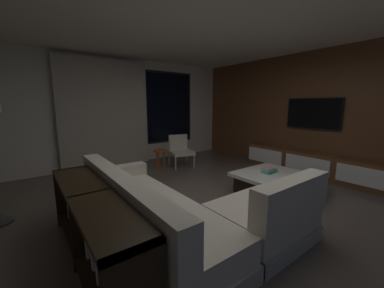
{
  "coord_description": "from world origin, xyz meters",
  "views": [
    {
      "loc": [
        -2.2,
        -2.19,
        1.55
      ],
      "look_at": [
        0.22,
        1.04,
        0.84
      ],
      "focal_mm": 21.32,
      "sensor_mm": 36.0,
      "label": 1
    }
  ],
  "objects_px": {
    "coffee_table": "(275,184)",
    "mounted_tv": "(313,113)",
    "media_console": "(313,165)",
    "side_stool": "(160,154)",
    "sectional_couch": "(180,215)",
    "accent_chair_near_window": "(180,149)",
    "console_table_behind_couch": "(93,225)",
    "book_stack_on_coffee_table": "(269,170)"
  },
  "relations": [
    {
      "from": "sectional_couch",
      "to": "media_console",
      "type": "distance_m",
      "value": 3.62
    },
    {
      "from": "mounted_tv",
      "to": "side_stool",
      "type": "bearing_deg",
      "value": 137.83
    },
    {
      "from": "side_stool",
      "to": "coffee_table",
      "type": "bearing_deg",
      "value": -72.6
    },
    {
      "from": "sectional_couch",
      "to": "accent_chair_near_window",
      "type": "xyz_separation_m",
      "value": [
        1.78,
        2.65,
        0.14
      ]
    },
    {
      "from": "sectional_couch",
      "to": "mounted_tv",
      "type": "bearing_deg",
      "value": 6.01
    },
    {
      "from": "book_stack_on_coffee_table",
      "to": "side_stool",
      "type": "bearing_deg",
      "value": 108.21
    },
    {
      "from": "side_stool",
      "to": "mounted_tv",
      "type": "distance_m",
      "value": 3.58
    },
    {
      "from": "accent_chair_near_window",
      "to": "console_table_behind_couch",
      "type": "xyz_separation_m",
      "value": [
        -2.7,
        -2.52,
        -0.02
      ]
    },
    {
      "from": "side_stool",
      "to": "console_table_behind_couch",
      "type": "relative_size",
      "value": 0.22
    },
    {
      "from": "book_stack_on_coffee_table",
      "to": "console_table_behind_couch",
      "type": "height_order",
      "value": "console_table_behind_couch"
    },
    {
      "from": "book_stack_on_coffee_table",
      "to": "mounted_tv",
      "type": "height_order",
      "value": "mounted_tv"
    },
    {
      "from": "media_console",
      "to": "coffee_table",
      "type": "bearing_deg",
      "value": -176.73
    },
    {
      "from": "coffee_table",
      "to": "console_table_behind_couch",
      "type": "distance_m",
      "value": 2.98
    },
    {
      "from": "book_stack_on_coffee_table",
      "to": "side_stool",
      "type": "xyz_separation_m",
      "value": [
        -0.81,
        2.47,
        -0.03
      ]
    },
    {
      "from": "sectional_couch",
      "to": "console_table_behind_couch",
      "type": "relative_size",
      "value": 1.19
    },
    {
      "from": "book_stack_on_coffee_table",
      "to": "mounted_tv",
      "type": "distance_m",
      "value": 1.99
    },
    {
      "from": "side_stool",
      "to": "sectional_couch",
      "type": "bearing_deg",
      "value": -114.59
    },
    {
      "from": "side_stool",
      "to": "media_console",
      "type": "height_order",
      "value": "media_console"
    },
    {
      "from": "coffee_table",
      "to": "book_stack_on_coffee_table",
      "type": "height_order",
      "value": "book_stack_on_coffee_table"
    },
    {
      "from": "coffee_table",
      "to": "mounted_tv",
      "type": "bearing_deg",
      "value": 9.38
    },
    {
      "from": "sectional_couch",
      "to": "side_stool",
      "type": "relative_size",
      "value": 5.43
    },
    {
      "from": "coffee_table",
      "to": "mounted_tv",
      "type": "xyz_separation_m",
      "value": [
        1.74,
        0.29,
        1.16
      ]
    },
    {
      "from": "accent_chair_near_window",
      "to": "book_stack_on_coffee_table",
      "type": "bearing_deg",
      "value": -83.62
    },
    {
      "from": "coffee_table",
      "to": "media_console",
      "type": "distance_m",
      "value": 1.56
    },
    {
      "from": "console_table_behind_couch",
      "to": "side_stool",
      "type": "bearing_deg",
      "value": 50.16
    },
    {
      "from": "accent_chair_near_window",
      "to": "media_console",
      "type": "xyz_separation_m",
      "value": [
        1.83,
        -2.45,
        -0.18
      ]
    },
    {
      "from": "coffee_table",
      "to": "mounted_tv",
      "type": "relative_size",
      "value": 1.0
    },
    {
      "from": "sectional_couch",
      "to": "coffee_table",
      "type": "relative_size",
      "value": 2.16
    },
    {
      "from": "accent_chair_near_window",
      "to": "side_stool",
      "type": "bearing_deg",
      "value": 173.71
    },
    {
      "from": "coffee_table",
      "to": "accent_chair_near_window",
      "type": "bearing_deg",
      "value": 96.1
    },
    {
      "from": "book_stack_on_coffee_table",
      "to": "sectional_couch",
      "type": "bearing_deg",
      "value": -173.33
    },
    {
      "from": "coffee_table",
      "to": "side_stool",
      "type": "xyz_separation_m",
      "value": [
        -0.81,
        2.6,
        0.19
      ]
    },
    {
      "from": "coffee_table",
      "to": "side_stool",
      "type": "distance_m",
      "value": 2.73
    },
    {
      "from": "media_console",
      "to": "console_table_behind_couch",
      "type": "bearing_deg",
      "value": -179.1
    },
    {
      "from": "book_stack_on_coffee_table",
      "to": "console_table_behind_couch",
      "type": "distance_m",
      "value": 2.97
    },
    {
      "from": "sectional_couch",
      "to": "coffee_table",
      "type": "height_order",
      "value": "sectional_couch"
    },
    {
      "from": "mounted_tv",
      "to": "accent_chair_near_window",
      "type": "bearing_deg",
      "value": 131.75
    },
    {
      "from": "sectional_couch",
      "to": "mounted_tv",
      "type": "relative_size",
      "value": 2.15
    },
    {
      "from": "coffee_table",
      "to": "book_stack_on_coffee_table",
      "type": "distance_m",
      "value": 0.25
    },
    {
      "from": "console_table_behind_couch",
      "to": "sectional_couch",
      "type": "bearing_deg",
      "value": -8.07
    },
    {
      "from": "console_table_behind_couch",
      "to": "accent_chair_near_window",
      "type": "bearing_deg",
      "value": 43.08
    },
    {
      "from": "side_stool",
      "to": "console_table_behind_couch",
      "type": "xyz_separation_m",
      "value": [
        -2.15,
        -2.58,
        0.04
      ]
    }
  ]
}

